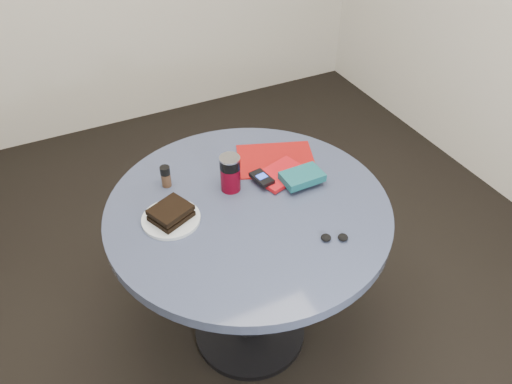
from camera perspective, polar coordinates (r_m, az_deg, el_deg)
name	(u,v)px	position (r m, az deg, el deg)	size (l,w,h in m)	color
ground	(250,331)	(2.31, -0.69, -15.65)	(4.00, 4.00, 0.00)	black
table	(249,238)	(1.85, -0.84, -5.33)	(1.00, 1.00, 0.75)	black
plate	(171,219)	(1.71, -9.68, -3.05)	(0.20, 0.20, 0.01)	silver
sandwich	(171,213)	(1.69, -9.71, -2.36)	(0.16, 0.15, 0.04)	black
soda_can	(230,173)	(1.77, -2.96, 2.15)	(0.09, 0.09, 0.14)	#5E0415
pepper_grinder	(166,176)	(1.83, -10.28, 1.79)	(0.04, 0.04, 0.08)	#412B1B
magazine	(276,159)	(1.95, 2.28, 3.74)	(0.29, 0.22, 0.01)	maroon
red_book	(281,174)	(1.86, 2.87, 2.04)	(0.19, 0.12, 0.02)	#A70D14
novel	(302,177)	(1.82, 5.30, 1.76)	(0.15, 0.10, 0.03)	#114B53
mp3_player	(262,178)	(1.82, 0.65, 1.61)	(0.07, 0.10, 0.02)	black
headphones	(334,237)	(1.63, 8.96, -5.16)	(0.09, 0.07, 0.02)	black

